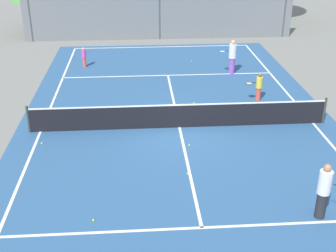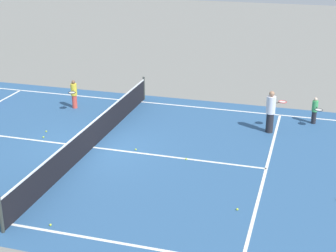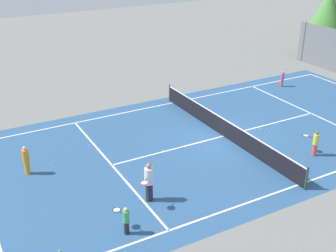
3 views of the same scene
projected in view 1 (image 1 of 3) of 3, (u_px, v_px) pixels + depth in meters
The scene contains 16 objects.
ground_plane at pixel (179, 127), 18.09m from camera, with size 80.00×80.00×0.00m, color slate.
court_surface at pixel (179, 127), 18.09m from camera, with size 13.00×25.00×0.01m.
tennis_net at pixel (180, 116), 17.87m from camera, with size 11.90×0.10×1.10m.
perimeter_fence at pixel (160, 15), 30.02m from camera, with size 18.00×0.12×3.20m.
player_0 at pixel (232, 56), 23.76m from camera, with size 0.97×0.54×1.82m.
player_2 at pixel (84, 57), 24.92m from camera, with size 0.24×0.24×1.11m.
player_4 at pixel (324, 191), 12.40m from camera, with size 0.83×0.83×1.71m.
player_5 at pixel (259, 87), 20.40m from camera, with size 0.86×0.51×1.30m.
tennis_ball_0 at pixel (194, 103), 20.32m from camera, with size 0.07×0.07×0.07m, color #CCE533.
tennis_ball_1 at pixel (189, 145), 16.63m from camera, with size 0.07×0.07×0.07m, color #CCE533.
tennis_ball_2 at pixel (93, 220), 12.58m from camera, with size 0.07×0.07×0.07m, color #CCE533.
tennis_ball_3 at pixel (73, 56), 27.00m from camera, with size 0.07×0.07×0.07m, color #CCE533.
tennis_ball_5 at pixel (42, 143), 16.76m from camera, with size 0.07×0.07×0.07m, color #CCE533.
tennis_ball_7 at pixel (191, 61), 26.07m from camera, with size 0.07×0.07×0.07m, color #CCE533.
tennis_ball_8 at pixel (188, 174), 14.82m from camera, with size 0.07×0.07×0.07m, color #CCE533.
tennis_ball_9 at pixel (182, 105), 20.11m from camera, with size 0.07×0.07×0.07m, color #CCE533.
Camera 1 is at (-1.65, -16.24, 7.81)m, focal length 48.18 mm.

